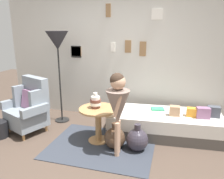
% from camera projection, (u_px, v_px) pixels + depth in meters
% --- Properties ---
extents(ground_plane, '(12.00, 12.00, 0.00)m').
position_uv_depth(ground_plane, '(82.00, 168.00, 3.00)').
color(ground_plane, '#4C3D33').
extents(gallery_wall, '(4.80, 0.12, 2.60)m').
position_uv_depth(gallery_wall, '(118.00, 54.00, 4.46)').
color(gallery_wall, beige).
rests_on(gallery_wall, ground).
extents(rug, '(1.63, 1.25, 0.01)m').
position_uv_depth(rug, '(102.00, 146.00, 3.56)').
color(rug, '#333842').
rests_on(rug, ground).
extents(armchair, '(0.89, 0.79, 0.97)m').
position_uv_depth(armchair, '(29.00, 108.00, 3.99)').
color(armchair, tan).
rests_on(armchair, ground).
extents(daybed, '(1.95, 0.94, 0.40)m').
position_uv_depth(daybed, '(164.00, 124.00, 3.89)').
color(daybed, '#4C4742').
rests_on(daybed, ground).
extents(pillow_head, '(0.20, 0.12, 0.18)m').
position_uv_depth(pillow_head, '(213.00, 112.00, 3.65)').
color(pillow_head, '#474C56').
rests_on(pillow_head, daybed).
extents(pillow_mid, '(0.22, 0.15, 0.18)m').
position_uv_depth(pillow_mid, '(203.00, 113.00, 3.61)').
color(pillow_mid, gray).
rests_on(pillow_mid, daybed).
extents(pillow_back, '(0.18, 0.12, 0.14)m').
position_uv_depth(pillow_back, '(192.00, 112.00, 3.68)').
color(pillow_back, orange).
rests_on(pillow_back, daybed).
extents(pillow_extra, '(0.17, 0.13, 0.17)m').
position_uv_depth(pillow_extra, '(175.00, 111.00, 3.71)').
color(pillow_extra, tan).
rests_on(pillow_extra, daybed).
extents(side_table, '(0.62, 0.62, 0.57)m').
position_uv_depth(side_table, '(98.00, 118.00, 3.61)').
color(side_table, tan).
rests_on(side_table, ground).
extents(vase_striped, '(0.18, 0.18, 0.25)m').
position_uv_depth(vase_striped, '(96.00, 102.00, 3.57)').
color(vase_striped, brown).
rests_on(vase_striped, side_table).
extents(floor_lamp, '(0.42, 0.42, 1.76)m').
position_uv_depth(floor_lamp, '(57.00, 44.00, 4.13)').
color(floor_lamp, black).
rests_on(floor_lamp, ground).
extents(person_child, '(0.34, 0.34, 1.23)m').
position_uv_depth(person_child, '(118.00, 103.00, 3.11)').
color(person_child, tan).
rests_on(person_child, ground).
extents(book_on_daybed, '(0.25, 0.21, 0.03)m').
position_uv_depth(book_on_daybed, '(158.00, 109.00, 3.99)').
color(book_on_daybed, '#3CA374').
rests_on(book_on_daybed, daybed).
extents(demijohn_near, '(0.33, 0.33, 0.42)m').
position_uv_depth(demijohn_near, '(115.00, 138.00, 3.46)').
color(demijohn_near, '#473323').
rests_on(demijohn_near, ground).
extents(demijohn_far, '(0.34, 0.34, 0.42)m').
position_uv_depth(demijohn_far, '(137.00, 140.00, 3.40)').
color(demijohn_far, '#332D38').
rests_on(demijohn_far, ground).
extents(magazine_basket, '(0.28, 0.28, 0.28)m').
position_uv_depth(magazine_basket, '(0.00, 129.00, 3.82)').
color(magazine_basket, black).
rests_on(magazine_basket, ground).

